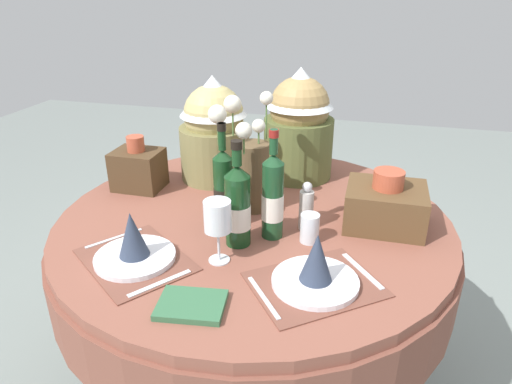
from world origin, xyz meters
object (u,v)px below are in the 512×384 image
at_px(wine_glass_left, 218,218).
at_px(gift_tub_back_left, 214,126).
at_px(dining_table, 254,251).
at_px(place_setting_right, 316,271).
at_px(wine_bottle_centre, 273,197).
at_px(gift_tub_back_centre, 299,120).
at_px(wine_bottle_left, 238,206).
at_px(tumbler_near_right, 310,228).
at_px(pepper_mill, 306,208).
at_px(woven_basket_side_right, 385,205).
at_px(wine_bottle_right, 224,190).
at_px(woven_basket_side_left, 138,168).
at_px(book_on_table, 191,305).
at_px(flower_vase, 250,164).
at_px(place_setting_left, 134,247).

relative_size(wine_glass_left, gift_tub_back_left, 0.46).
relative_size(dining_table, place_setting_right, 3.29).
relative_size(wine_bottle_centre, gift_tub_back_centre, 0.79).
bearing_deg(wine_bottle_left, tumbler_near_right, 17.83).
relative_size(pepper_mill, gift_tub_back_centre, 0.37).
relative_size(tumbler_near_right, woven_basket_side_right, 0.37).
bearing_deg(wine_bottle_right, woven_basket_side_left, 152.66).
bearing_deg(gift_tub_back_centre, wine_bottle_centre, -88.71).
bearing_deg(book_on_table, woven_basket_side_right, 43.22).
xyz_separation_m(place_setting_right, wine_bottle_right, (-0.34, 0.25, 0.09)).
bearing_deg(dining_table, wine_glass_left, -95.02).
distance_m(place_setting_right, woven_basket_side_right, 0.44).
bearing_deg(wine_bottle_left, gift_tub_back_centre, 82.45).
height_order(gift_tub_back_left, woven_basket_side_left, gift_tub_back_left).
distance_m(tumbler_near_right, woven_basket_side_right, 0.29).
bearing_deg(tumbler_near_right, dining_table, 151.41).
distance_m(wine_glass_left, woven_basket_side_right, 0.59).
bearing_deg(wine_bottle_left, flower_vase, 97.47).
relative_size(wine_bottle_centre, woven_basket_side_right, 1.39).
relative_size(wine_bottle_right, pepper_mill, 2.15).
distance_m(place_setting_left, tumbler_near_right, 0.54).
bearing_deg(book_on_table, wine_glass_left, 82.80).
height_order(wine_bottle_centre, woven_basket_side_left, wine_bottle_centre).
relative_size(place_setting_left, wine_bottle_right, 1.18).
bearing_deg(wine_bottle_left, dining_table, 90.63).
height_order(flower_vase, wine_bottle_right, flower_vase).
distance_m(tumbler_near_right, woven_basket_side_left, 0.76).
bearing_deg(wine_glass_left, woven_basket_side_right, 36.83).
xyz_separation_m(place_setting_left, place_setting_right, (0.54, 0.02, 0.00)).
bearing_deg(flower_vase, wine_bottle_centre, -55.02).
bearing_deg(woven_basket_side_left, wine_bottle_right, -27.34).
bearing_deg(pepper_mill, wine_bottle_right, -167.21).
bearing_deg(wine_glass_left, woven_basket_side_left, 138.60).
bearing_deg(place_setting_right, woven_basket_side_right, 66.26).
bearing_deg(woven_basket_side_right, tumbler_near_right, -143.02).
xyz_separation_m(dining_table, wine_bottle_left, (0.00, -0.19, 0.28)).
distance_m(book_on_table, woven_basket_side_left, 0.81).
distance_m(place_setting_right, flower_vase, 0.52).
bearing_deg(tumbler_near_right, place_setting_left, -153.28).
distance_m(tumbler_near_right, gift_tub_back_left, 0.65).
bearing_deg(place_setting_right, wine_glass_left, 170.68).
bearing_deg(woven_basket_side_left, gift_tub_back_left, 34.90).
height_order(wine_bottle_left, tumbler_near_right, wine_bottle_left).
bearing_deg(tumbler_near_right, book_on_table, -120.67).
relative_size(place_setting_right, wine_glass_left, 2.18).
height_order(wine_glass_left, tumbler_near_right, wine_glass_left).
distance_m(gift_tub_back_centre, woven_basket_side_left, 0.68).
bearing_deg(tumbler_near_right, wine_bottle_centre, 178.39).
relative_size(book_on_table, woven_basket_side_right, 0.66).
height_order(flower_vase, woven_basket_side_left, flower_vase).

